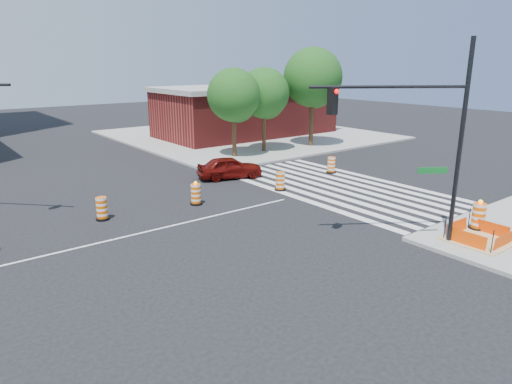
# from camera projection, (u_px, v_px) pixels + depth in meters

# --- Properties ---
(ground) EXTENTS (120.00, 120.00, 0.00)m
(ground) POSITION_uv_depth(u_px,v_px,m) (157.00, 229.00, 18.98)
(ground) COLOR black
(ground) RESTS_ON ground
(sidewalk_ne) EXTENTS (22.00, 22.00, 0.15)m
(sidewalk_ne) POSITION_uv_depth(u_px,v_px,m) (246.00, 135.00, 43.24)
(sidewalk_ne) COLOR gray
(sidewalk_ne) RESTS_ON ground
(crosswalk_east) EXTENTS (6.75, 13.50, 0.01)m
(crosswalk_east) POSITION_uv_depth(u_px,v_px,m) (337.00, 187.00, 25.42)
(crosswalk_east) COLOR silver
(crosswalk_east) RESTS_ON ground
(lane_centerline) EXTENTS (14.00, 0.12, 0.01)m
(lane_centerline) POSITION_uv_depth(u_px,v_px,m) (157.00, 229.00, 18.98)
(lane_centerline) COLOR silver
(lane_centerline) RESTS_ON ground
(excavation_pit) EXTENTS (2.20, 2.20, 0.90)m
(excavation_pit) POSITION_uv_depth(u_px,v_px,m) (479.00, 239.00, 17.37)
(excavation_pit) COLOR tan
(excavation_pit) RESTS_ON ground
(brick_storefront) EXTENTS (16.50, 8.50, 4.60)m
(brick_storefront) POSITION_uv_depth(u_px,v_px,m) (246.00, 111.00, 42.63)
(brick_storefront) COLOR maroon
(brick_storefront) RESTS_ON ground
(red_coupe) EXTENTS (4.15, 2.62, 1.32)m
(red_coupe) POSITION_uv_depth(u_px,v_px,m) (230.00, 167.00, 27.19)
(red_coupe) COLOR #550A07
(red_coupe) RESTS_ON ground
(signal_pole_se) EXTENTS (4.74, 3.21, 7.41)m
(signal_pole_se) POSITION_uv_depth(u_px,v_px,m) (420.00, 126.00, 16.02)
(signal_pole_se) COLOR black
(signal_pole_se) RESTS_ON ground
(pit_drum) EXTENTS (0.65, 0.65, 1.28)m
(pit_drum) POSITION_uv_depth(u_px,v_px,m) (478.00, 217.00, 18.38)
(pit_drum) COLOR black
(pit_drum) RESTS_ON ground
(tree_north_c) EXTENTS (3.74, 3.74, 6.36)m
(tree_north_c) POSITION_uv_depth(u_px,v_px,m) (234.00, 98.00, 31.96)
(tree_north_c) COLOR #382314
(tree_north_c) RESTS_ON ground
(tree_north_d) EXTENTS (3.75, 3.75, 6.38)m
(tree_north_d) POSITION_uv_depth(u_px,v_px,m) (264.00, 96.00, 33.94)
(tree_north_d) COLOR #382314
(tree_north_d) RESTS_ON ground
(tree_north_e) EXTENTS (4.63, 4.63, 7.88)m
(tree_north_e) POSITION_uv_depth(u_px,v_px,m) (313.00, 81.00, 35.92)
(tree_north_e) COLOR #382314
(tree_north_e) RESTS_ON ground
(median_drum_2) EXTENTS (0.60, 0.60, 1.02)m
(median_drum_2) POSITION_uv_depth(u_px,v_px,m) (102.00, 209.00, 20.02)
(median_drum_2) COLOR black
(median_drum_2) RESTS_ON ground
(median_drum_3) EXTENTS (0.60, 0.60, 1.18)m
(median_drum_3) POSITION_uv_depth(u_px,v_px,m) (196.00, 195.00, 22.18)
(median_drum_3) COLOR black
(median_drum_3) RESTS_ON ground
(median_drum_4) EXTENTS (0.60, 0.60, 1.02)m
(median_drum_4) POSITION_uv_depth(u_px,v_px,m) (280.00, 182.00, 24.62)
(median_drum_4) COLOR black
(median_drum_4) RESTS_ON ground
(median_drum_5) EXTENTS (0.60, 0.60, 1.02)m
(median_drum_5) POSITION_uv_depth(u_px,v_px,m) (331.00, 166.00, 28.49)
(median_drum_5) COLOR black
(median_drum_5) RESTS_ON ground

